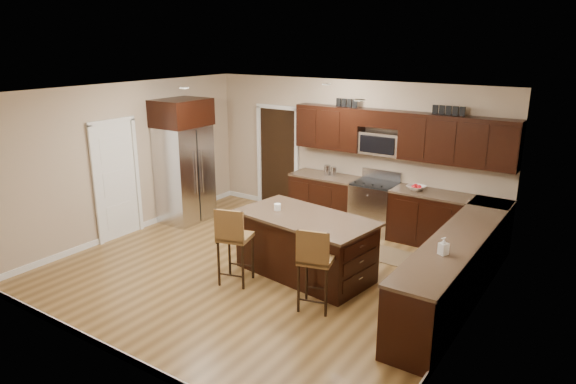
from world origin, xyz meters
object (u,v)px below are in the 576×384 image
Objects in this scene: stool_left at (233,237)px; stool_right at (315,260)px; range at (374,207)px; island at (305,247)px; refrigerator at (184,160)px.

stool_left reaches higher than stool_right.
range is 2.23m from island.
refrigerator is (-3.30, -1.45, 0.73)m from range.
range is at bearing 23.74° from refrigerator.
stool_right is (0.58, -3.07, 0.24)m from range.
stool_left is at bearing -103.91° from range.
range is at bearing 95.70° from island.
stool_right is at bearing -43.55° from island.
refrigerator reaches higher than stool_right.
stool_left is (-0.76, -3.07, 0.25)m from range.
refrigerator is at bearing 131.57° from stool_left.
stool_right is at bearing -15.81° from stool_left.
stool_right reaches higher than island.
refrigerator is at bearing -156.26° from range.
stool_right is at bearing -22.66° from refrigerator.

